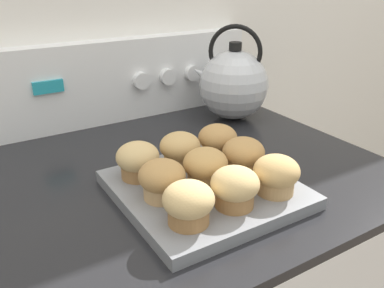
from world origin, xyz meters
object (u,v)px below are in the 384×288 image
(muffin_r0_c0, at_px, (188,203))
(muffin_r2_c0, at_px, (138,160))
(muffin_r1_c0, at_px, (162,179))
(muffin_r2_c1, at_px, (180,149))
(muffin_r0_c1, at_px, (235,187))
(tea_kettle, at_px, (233,84))
(muffin_r1_c2, at_px, (243,155))
(muffin_pan, at_px, (205,189))
(muffin_r0_c2, at_px, (276,175))
(muffin_r2_c2, at_px, (218,141))
(muffin_r1_c1, at_px, (205,167))

(muffin_r0_c0, height_order, muffin_r2_c0, same)
(muffin_r0_c0, bearing_deg, muffin_r1_c0, 89.49)
(muffin_r2_c0, height_order, muffin_r2_c1, same)
(muffin_r0_c1, height_order, tea_kettle, tea_kettle)
(muffin_r0_c0, bearing_deg, muffin_r0_c1, 1.22)
(muffin_r1_c2, bearing_deg, muffin_r0_c0, -152.79)
(muffin_r1_c0, bearing_deg, muffin_r2_c0, 92.19)
(muffin_r0_c0, bearing_deg, muffin_pan, 45.32)
(muffin_r0_c0, relative_size, tea_kettle, 0.32)
(muffin_r0_c1, height_order, muffin_r0_c2, same)
(muffin_pan, height_order, muffin_r1_c2, muffin_r1_c2)
(muffin_r2_c2, bearing_deg, muffin_r0_c1, -116.57)
(muffin_pan, bearing_deg, muffin_r2_c2, 44.21)
(muffin_r0_c1, distance_m, muffin_r0_c2, 0.08)
(muffin_r2_c2, bearing_deg, muffin_r2_c0, 178.99)
(muffin_r1_c2, distance_m, tea_kettle, 0.36)
(muffin_r1_c2, bearing_deg, muffin_r2_c0, 154.41)
(muffin_r0_c1, height_order, muffin_r1_c0, same)
(muffin_r1_c2, distance_m, muffin_r2_c0, 0.19)
(muffin_r1_c2, height_order, muffin_r2_c1, same)
(tea_kettle, bearing_deg, muffin_r1_c0, -140.87)
(muffin_r2_c2, relative_size, tea_kettle, 0.32)
(muffin_r2_c0, xyz_separation_m, muffin_r2_c2, (0.17, -0.00, 0.00))
(muffin_pan, bearing_deg, muffin_r0_c1, -89.28)
(muffin_r1_c0, height_order, muffin_r2_c0, same)
(muffin_r1_c1, distance_m, tea_kettle, 0.41)
(muffin_r0_c1, relative_size, tea_kettle, 0.32)
(muffin_r0_c2, bearing_deg, muffin_r1_c2, 89.73)
(muffin_r1_c1, xyz_separation_m, muffin_r2_c2, (0.08, 0.08, 0.00))
(muffin_r1_c0, bearing_deg, muffin_r1_c2, 1.13)
(muffin_r2_c0, distance_m, tea_kettle, 0.43)
(muffin_r0_c1, distance_m, muffin_r1_c2, 0.12)
(muffin_pan, relative_size, muffin_r2_c2, 3.79)
(muffin_r2_c0, bearing_deg, muffin_r2_c1, -0.07)
(muffin_r0_c2, height_order, muffin_r1_c2, same)
(muffin_r0_c1, xyz_separation_m, muffin_r1_c2, (0.08, 0.09, 0.00))
(muffin_pan, relative_size, muffin_r1_c2, 3.79)
(muffin_r0_c2, xyz_separation_m, muffin_r2_c0, (-0.17, 0.17, 0.00))
(muffin_r0_c1, relative_size, muffin_r1_c2, 1.00)
(muffin_r0_c2, xyz_separation_m, muffin_r2_c1, (-0.09, 0.17, 0.00))
(muffin_r0_c2, distance_m, tea_kettle, 0.43)
(muffin_r0_c0, relative_size, muffin_r2_c0, 1.00)
(muffin_r1_c1, xyz_separation_m, muffin_r2_c0, (-0.09, 0.09, 0.00))
(muffin_r2_c0, xyz_separation_m, tea_kettle, (0.37, 0.21, 0.04))
(muffin_r1_c1, bearing_deg, muffin_r2_c2, 44.66)
(muffin_r0_c0, bearing_deg, muffin_r2_c2, 44.77)
(muffin_r1_c0, height_order, tea_kettle, tea_kettle)
(muffin_r0_c2, relative_size, tea_kettle, 0.32)
(muffin_r0_c0, relative_size, muffin_r0_c1, 1.00)
(muffin_r2_c2, bearing_deg, muffin_r1_c1, -135.34)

